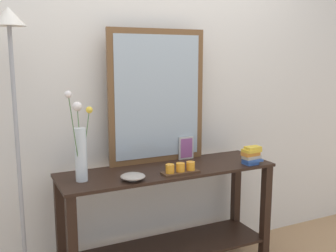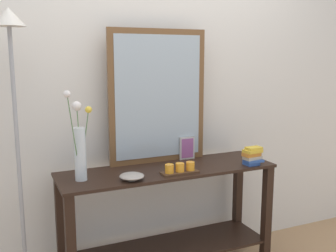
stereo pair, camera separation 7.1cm
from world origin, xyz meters
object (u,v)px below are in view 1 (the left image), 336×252
Objects in this scene: floor_lamp at (15,115)px; tall_vase_left at (80,147)px; console_table at (168,211)px; book_stack at (251,155)px; candle_tray at (180,169)px; picture_frame_small at (186,148)px; decorative_bowl at (133,176)px; mirror_leaning at (157,97)px.

tall_vase_left is at bearing -10.95° from floor_lamp.
book_stack is at bearing -15.36° from console_table.
console_table is at bearing 100.19° from candle_tray.
floor_lamp is at bearing -174.42° from picture_frame_small.
console_table is 9.65× the size of decorative_bowl.
mirror_leaning is 6.68× the size of book_stack.
tall_vase_left is at bearing 156.28° from decorative_bowl.
candle_tray is at bearing -87.41° from mirror_leaning.
picture_frame_small reaches higher than console_table.
picture_frame_small is at bearing -6.68° from mirror_leaning.
picture_frame_small is at bearing 5.58° from floor_lamp.
mirror_leaning is 0.94m from floor_lamp.
mirror_leaning is 0.76m from book_stack.
picture_frame_small is (0.20, 0.30, 0.05)m from candle_tray.
decorative_bowl is 0.87m from book_stack.
floor_lamp reaches higher than console_table.
console_table is 0.79m from mirror_leaning.
picture_frame_small is at bearing 36.00° from console_table.
console_table is 10.54× the size of book_stack.
console_table is at bearing 1.50° from tall_vase_left.
console_table is 0.36m from candle_tray.
tall_vase_left reaches higher than picture_frame_small.
console_table is 0.69m from book_stack.
book_stack is at bearing -43.06° from picture_frame_small.
tall_vase_left reaches higher than console_table.
picture_frame_small is at bearing 29.86° from decorative_bowl.
floor_lamp is (-0.95, 0.18, 0.39)m from candle_tray.
console_table is 1.17m from floor_lamp.
tall_vase_left is at bearing 173.04° from book_stack.
candle_tray is at bearing 177.63° from book_stack.
tall_vase_left is 3.67× the size of decorative_bowl.
mirror_leaning reaches higher than tall_vase_left.
tall_vase_left is 3.36× the size of picture_frame_small.
floor_lamp is (-0.92, 0.05, 0.72)m from console_table.
mirror_leaning reaches higher than book_stack.
tall_vase_left is 0.36m from decorative_bowl.
console_table is at bearing -92.85° from mirror_leaning.
picture_frame_small reaches higher than book_stack.
candle_tray is at bearing -79.81° from console_table.
candle_tray is (0.02, -0.13, 0.33)m from console_table.
book_stack is (1.15, -0.14, -0.15)m from tall_vase_left.
console_table is 0.47m from picture_frame_small.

